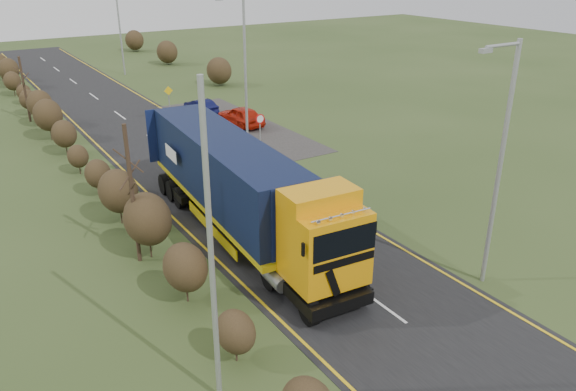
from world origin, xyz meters
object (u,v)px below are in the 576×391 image
Objects in this scene: lorry at (238,184)px; car_blue_sedan at (201,107)px; car_red_hatchback at (241,116)px; streetlight_near at (499,158)px; speed_sign at (260,124)px.

lorry reaches higher than car_blue_sedan.
car_red_hatchback is at bearing 96.10° from car_blue_sedan.
streetlight_near reaches higher than car_red_hatchback.
lorry reaches higher than speed_sign.
streetlight_near reaches higher than speed_sign.
streetlight_near is at bearing 80.71° from car_blue_sedan.
car_red_hatchback is at bearing 75.16° from speed_sign.
streetlight_near is 19.77m from speed_sign.
speed_sign reaches higher than car_blue_sedan.
streetlight_near is (-1.39, -29.92, 4.63)m from car_blue_sedan.
car_blue_sedan is (-1.11, 4.89, -0.15)m from car_red_hatchback.
car_blue_sedan is (7.64, 21.17, -1.97)m from lorry.
streetlight_near is (6.25, -8.75, 2.67)m from lorry.
speed_sign is (-0.38, -10.50, 1.07)m from car_blue_sedan.
lorry is 4.49× the size of car_blue_sedan.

